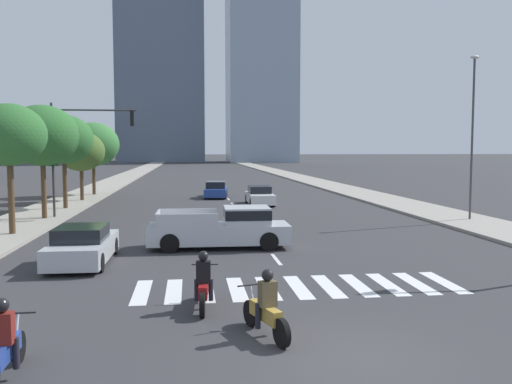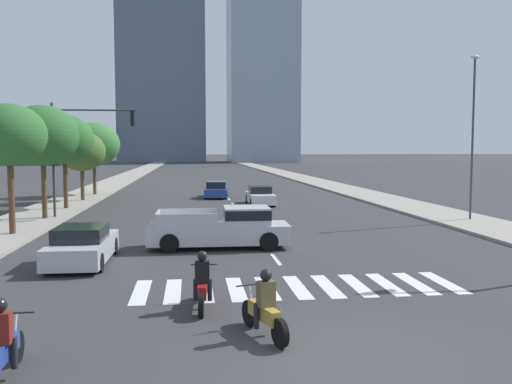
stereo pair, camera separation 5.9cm
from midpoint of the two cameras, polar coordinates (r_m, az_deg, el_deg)
name	(u,v)px [view 2 (the right image)]	position (r m, az deg, el deg)	size (l,w,h in m)	color
ground_plane	(353,358)	(11.05, 10.34, -16.88)	(800.00, 800.00, 0.00)	#333335
sidewalk_east	(388,200)	(42.78, 13.81, -0.87)	(4.00, 260.00, 0.15)	gray
sidewalk_west	(65,204)	(40.99, -19.52, -1.23)	(4.00, 260.00, 0.15)	gray
crosswalk_near	(297,287)	(16.05, 4.51, -9.97)	(9.45, 2.71, 0.01)	silver
lane_divider_center	(229,199)	(43.52, -2.84, -0.75)	(0.14, 50.00, 0.01)	silver
motorcycle_lead	(203,286)	(13.88, -5.54, -9.83)	(0.70, 2.11, 1.49)	black
motorcycle_trailing	(3,347)	(10.70, -25.06, -14.66)	(0.70, 2.15, 1.49)	black
motorcycle_third	(264,310)	(11.84, 1.02, -12.35)	(0.94, 2.01, 1.49)	black
pickup_truck	(226,228)	(22.09, -3.14, -3.81)	(5.75, 2.14, 1.67)	#B7BABF
sedan_silver_0	(82,246)	(20.05, -17.80, -5.44)	(1.94, 4.59, 1.35)	#B7BABF
sedan_white_1	(260,196)	(39.13, 0.49, -0.44)	(1.78, 4.54, 1.34)	silver
sedan_blue_2	(217,190)	(44.91, -4.16, 0.20)	(2.18, 4.65, 1.36)	navy
traffic_signal_far	(83,139)	(32.53, -17.76, 5.35)	(5.02, 0.28, 6.50)	#333335
street_lamp_east	(473,127)	(32.06, 22.00, 6.41)	(0.50, 0.24, 8.96)	#3F3F42
street_tree_nearest	(9,135)	(27.04, -24.58, 5.48)	(3.33, 3.33, 5.94)	#4C3823
street_tree_second	(42,136)	(32.43, -21.59, 5.55)	(4.00, 4.00, 6.33)	#4C3823
street_tree_third	(64,140)	(37.51, -19.57, 5.24)	(3.80, 3.80, 6.12)	#4C3823
street_tree_fourth	(82,151)	(42.98, -17.92, 4.11)	(3.55, 3.55, 5.22)	#4C3823
street_tree_fifth	(94,144)	(48.18, -16.74, 4.84)	(4.39, 4.39, 6.15)	#4C3823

